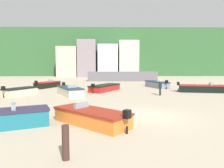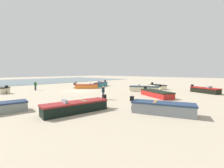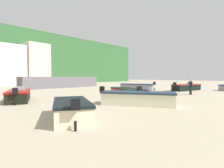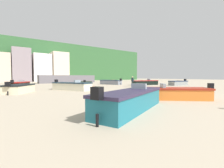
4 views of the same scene
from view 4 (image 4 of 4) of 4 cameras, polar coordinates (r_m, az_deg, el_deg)
ground_plane at (r=15.24m, az=23.67°, el=-3.32°), size 160.00×160.00×0.00m
headland_hill at (r=75.07m, az=-25.77°, el=6.89°), size 90.00×32.00×14.54m
harbor_pier at (r=39.97m, az=-16.35°, el=1.84°), size 14.06×2.40×1.93m
townhouse_centre at (r=54.53m, az=-31.28°, el=6.18°), size 5.04×5.07×10.32m
townhouse_centre_right at (r=55.42m, az=-25.22°, el=5.60°), size 5.48×5.39×9.04m
townhouse_far_right at (r=57.41m, az=-19.57°, el=6.12°), size 5.40×6.65×10.08m
boat_grey_0 at (r=29.58m, az=23.92°, el=0.36°), size 3.86×2.04×1.15m
boat_black_1 at (r=28.92m, az=12.48°, el=0.54°), size 5.61×2.36×1.20m
boat_grey_2 at (r=30.18m, az=-0.49°, el=0.72°), size 2.82×4.95×1.23m
boat_cream_3 at (r=18.06m, az=-15.09°, el=-0.79°), size 3.61×5.00×1.22m
boat_red_4 at (r=22.98m, az=-9.93°, el=-0.13°), size 4.01×5.30×1.12m
boat_cream_5 at (r=16.92m, az=-31.85°, el=-1.49°), size 3.08×3.83×1.15m
boat_black_6 at (r=24.85m, az=-31.83°, el=-0.22°), size 3.09×4.43×1.16m
boat_orange_7 at (r=11.26m, az=22.66°, el=-3.27°), size 4.46×4.19×1.13m
boat_teal_8 at (r=7.08m, az=7.58°, el=-6.04°), size 5.35×3.34×1.25m
beach_walker_distant at (r=23.16m, az=7.80°, el=1.27°), size 0.48×0.48×1.62m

